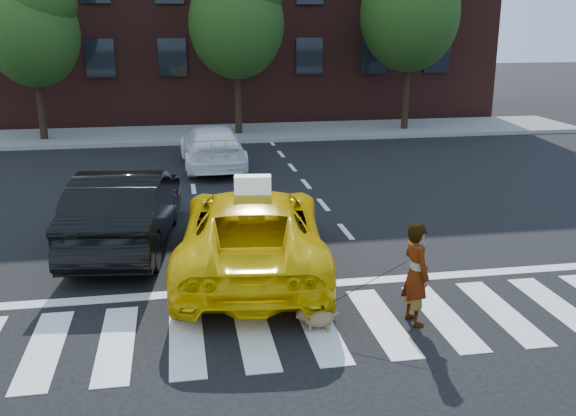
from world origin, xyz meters
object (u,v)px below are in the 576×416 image
(tree_mid, at_px, (237,11))
(tree_right, at_px, (411,1))
(dog, at_px, (316,318))
(taxi, at_px, (252,231))
(woman, at_px, (416,274))
(tree_left, at_px, (33,23))
(black_sedan, at_px, (126,208))
(white_suv, at_px, (212,147))

(tree_mid, relative_size, tree_right, 0.92)
(tree_mid, xyz_separation_m, dog, (-0.61, -17.11, -4.64))
(taxi, height_order, woman, woman)
(tree_left, relative_size, tree_mid, 0.92)
(taxi, relative_size, black_sedan, 1.13)
(tree_left, bearing_deg, white_suv, -42.15)
(tree_right, relative_size, white_suv, 1.68)
(taxi, relative_size, dog, 8.58)
(taxi, xyz_separation_m, woman, (2.19, -2.59, 0.03))
(black_sedan, distance_m, woman, 6.36)
(tree_left, distance_m, tree_mid, 7.51)
(tree_mid, xyz_separation_m, tree_right, (7.00, -0.00, 0.41))
(tree_mid, distance_m, tree_right, 7.01)
(taxi, relative_size, woman, 3.45)
(tree_right, distance_m, black_sedan, 17.13)
(tree_left, distance_m, white_suv, 9.01)
(tree_mid, height_order, dog, tree_mid)
(white_suv, bearing_deg, dog, 92.13)
(tree_left, distance_m, dog, 18.93)
(black_sedan, height_order, woman, black_sedan)
(tree_right, xyz_separation_m, dog, (-7.61, -17.11, -5.05))
(woman, bearing_deg, black_sedan, 37.31)
(black_sedan, height_order, dog, black_sedan)
(taxi, height_order, dog, taxi)
(tree_mid, distance_m, woman, 17.59)
(tree_left, xyz_separation_m, taxi, (6.26, -14.50, -3.67))
(tree_mid, bearing_deg, black_sedan, -105.97)
(tree_mid, distance_m, black_sedan, 13.79)
(tree_left, height_order, taxi, tree_left)
(tree_right, bearing_deg, black_sedan, -129.98)
(tree_right, bearing_deg, tree_left, 180.00)
(woman, bearing_deg, dog, 82.30)
(taxi, distance_m, dog, 2.75)
(black_sedan, xyz_separation_m, dog, (3.02, -4.44, -0.59))
(woman, bearing_deg, white_suv, 2.89)
(tree_mid, bearing_deg, dog, -92.03)
(tree_left, relative_size, dog, 10.06)
(tree_left, xyz_separation_m, black_sedan, (3.87, -12.67, -3.63))
(tree_mid, bearing_deg, taxi, -94.90)
(tree_left, xyz_separation_m, white_suv, (6.07, -5.49, -3.78))
(tree_right, height_order, black_sedan, tree_right)
(taxi, relative_size, white_suv, 1.21)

